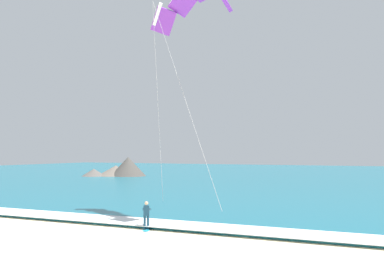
{
  "coord_description": "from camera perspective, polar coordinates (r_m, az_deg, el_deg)",
  "views": [
    {
      "loc": [
        12.8,
        -9.35,
        4.68
      ],
      "look_at": [
        0.16,
        18.09,
        6.25
      ],
      "focal_mm": 41.69,
      "sensor_mm": 36.0,
      "label": 1
    }
  ],
  "objects": [
    {
      "name": "kite_primary",
      "position": [
        30.46,
        0.36,
        16.11
      ],
      "size": [
        7.25,
        4.96,
        14.69
      ],
      "color": "purple"
    },
    {
      "name": "sea",
      "position": [
        84.54,
        16.07,
        -5.97
      ],
      "size": [
        200.0,
        120.0,
        0.2
      ],
      "primitive_type": "cube",
      "color": "#146075",
      "rests_on": "ground"
    },
    {
      "name": "kitesurfer",
      "position": [
        27.15,
        -5.85,
        -10.88
      ],
      "size": [
        0.67,
        0.66,
        1.69
      ],
      "color": "#143347",
      "rests_on": "ground"
    },
    {
      "name": "headland_left",
      "position": [
        81.91,
        -9.23,
        -5.22
      ],
      "size": [
        11.21,
        8.89,
        3.63
      ],
      "color": "#56514C",
      "rests_on": "ground"
    },
    {
      "name": "surf_foam",
      "position": [
        27.94,
        -2.94,
        -12.16
      ],
      "size": [
        200.0,
        2.82,
        0.04
      ],
      "primitive_type": "cube",
      "color": "white",
      "rests_on": "sea"
    },
    {
      "name": "surfboard",
      "position": [
        27.27,
        -5.87,
        -12.79
      ],
      "size": [
        1.02,
        1.45,
        0.09
      ],
      "color": "#239EC6",
      "rests_on": "ground"
    }
  ]
}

